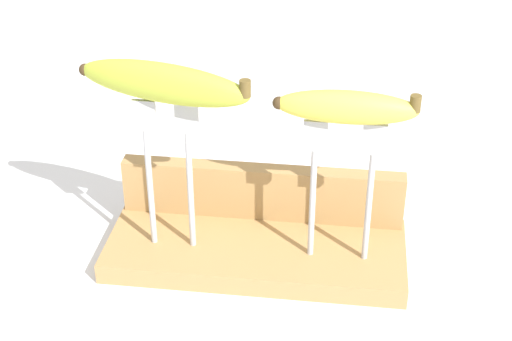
{
  "coord_description": "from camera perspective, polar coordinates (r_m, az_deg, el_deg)",
  "views": [
    {
      "loc": [
        0.1,
        -0.74,
        0.57
      ],
      "look_at": [
        0.0,
        0.0,
        0.13
      ],
      "focal_mm": 54.09,
      "sensor_mm": 36.0,
      "label": 1
    }
  ],
  "objects": [
    {
      "name": "banana_raised_right",
      "position": [
        0.81,
        6.73,
        4.68
      ],
      "size": [
        0.15,
        0.04,
        0.04
      ],
      "color": "#DBD147",
      "rests_on": "fork_stand_right"
    },
    {
      "name": "ground_plane",
      "position": [
        0.94,
        0.0,
        -6.55
      ],
      "size": [
        3.0,
        3.0,
        0.0
      ],
      "primitive_type": "plane",
      "color": "silver"
    },
    {
      "name": "banana_raised_left",
      "position": [
        0.83,
        -6.89,
        6.47
      ],
      "size": [
        0.2,
        0.08,
        0.04
      ],
      "color": "#B2C138",
      "rests_on": "fork_stand_left"
    },
    {
      "name": "fork_fallen_near",
      "position": [
        1.02,
        -1.42,
        -3.14
      ],
      "size": [
        0.15,
        0.12,
        0.01
      ],
      "color": "#B2B2B7",
      "rests_on": "ground"
    },
    {
      "name": "fork_stand_right",
      "position": [
        0.85,
        6.38,
        -0.63
      ],
      "size": [
        0.09,
        0.01,
        0.17
      ],
      "color": "#B2B2B7",
      "rests_on": "wooden_board"
    },
    {
      "name": "fork_stand_left",
      "position": [
        0.87,
        -6.49,
        0.62
      ],
      "size": [
        0.07,
        0.01,
        0.19
      ],
      "color": "#B2B2B7",
      "rests_on": "wooden_board"
    },
    {
      "name": "wooden_board",
      "position": [
        0.94,
        0.0,
        -5.94
      ],
      "size": [
        0.36,
        0.14,
        0.03
      ],
      "primitive_type": "cube",
      "color": "#A87F4C",
      "rests_on": "ground"
    },
    {
      "name": "board_backstop",
      "position": [
        0.96,
        0.45,
        -1.58
      ],
      "size": [
        0.35,
        0.02,
        0.07
      ],
      "primitive_type": "cube",
      "color": "#A87F4C",
      "rests_on": "wooden_board"
    }
  ]
}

